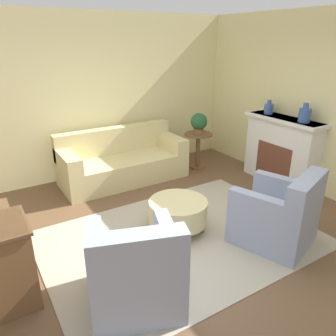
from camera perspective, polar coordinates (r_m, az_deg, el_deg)
ground_plane at (r=4.24m, az=2.26°, el=-12.24°), size 16.00×16.00×0.00m
wall_back at (r=6.05m, az=-12.48°, el=11.99°), size 9.34×0.12×2.80m
wall_right at (r=5.60m, az=26.40°, el=9.54°), size 0.12×9.28×2.80m
rug at (r=4.23m, az=2.26°, el=-12.19°), size 3.31×2.35×0.01m
couch at (r=5.85m, az=-7.95°, el=1.01°), size 2.17×0.90×0.89m
armchair_left at (r=3.17m, az=-5.72°, el=-17.58°), size 1.05×1.07×0.94m
armchair_right at (r=4.21m, az=18.65°, el=-7.96°), size 1.05×1.07×0.94m
ottoman_table at (r=4.28m, az=1.75°, el=-7.55°), size 0.76×0.76×0.41m
side_table at (r=6.31m, az=5.27°, el=4.08°), size 0.53×0.53×0.69m
fireplace at (r=5.92m, az=19.13°, el=3.09°), size 0.44×1.40×1.15m
vase_mantel_near at (r=5.97m, az=17.14°, el=9.88°), size 0.15×0.15×0.24m
vase_mantel_far at (r=5.54m, az=22.71°, el=8.55°), size 0.18×0.18×0.30m
potted_plant_on_side_table at (r=6.20m, az=5.40°, el=7.89°), size 0.31×0.31×0.39m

